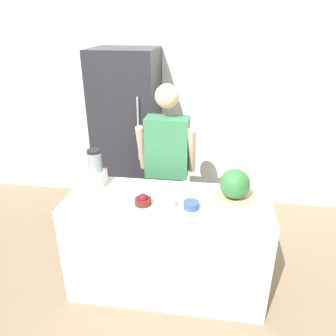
# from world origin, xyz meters

# --- Properties ---
(ground_plane) EXTENTS (14.00, 14.00, 0.00)m
(ground_plane) POSITION_xyz_m (0.00, 0.00, 0.00)
(ground_plane) COLOR #7F6B51
(wall_back) EXTENTS (8.00, 0.06, 2.60)m
(wall_back) POSITION_xyz_m (0.00, 1.96, 1.30)
(wall_back) COLOR white
(wall_back) RESTS_ON ground_plane
(counter_island) EXTENTS (1.61, 0.63, 0.89)m
(counter_island) POSITION_xyz_m (0.00, 0.31, 0.44)
(counter_island) COLOR beige
(counter_island) RESTS_ON ground_plane
(refrigerator) EXTENTS (0.69, 0.68, 1.90)m
(refrigerator) POSITION_xyz_m (-0.64, 1.58, 0.95)
(refrigerator) COLOR #232328
(refrigerator) RESTS_ON ground_plane
(person) EXTENTS (0.54, 0.27, 1.66)m
(person) POSITION_xyz_m (-0.09, 0.93, 0.86)
(person) COLOR #4C608C
(person) RESTS_ON ground_plane
(cutting_board) EXTENTS (0.33, 0.24, 0.01)m
(cutting_board) POSITION_xyz_m (0.52, 0.39, 0.89)
(cutting_board) COLOR tan
(cutting_board) RESTS_ON counter_island
(watermelon) EXTENTS (0.23, 0.23, 0.23)m
(watermelon) POSITION_xyz_m (0.51, 0.38, 1.02)
(watermelon) COLOR #2D6B33
(watermelon) RESTS_ON cutting_board
(bowl_cherries) EXTENTS (0.13, 0.13, 0.09)m
(bowl_cherries) POSITION_xyz_m (-0.17, 0.20, 0.92)
(bowl_cherries) COLOR #511E19
(bowl_cherries) RESTS_ON counter_island
(bowl_cream) EXTENTS (0.13, 0.13, 0.10)m
(bowl_cream) POSITION_xyz_m (0.02, 0.20, 0.93)
(bowl_cream) COLOR white
(bowl_cream) RESTS_ON counter_island
(bowl_small_blue) EXTENTS (0.12, 0.12, 0.06)m
(bowl_small_blue) POSITION_xyz_m (0.20, 0.20, 0.91)
(bowl_small_blue) COLOR #334C9E
(bowl_small_blue) RESTS_ON counter_island
(blender) EXTENTS (0.15, 0.15, 0.31)m
(blender) POSITION_xyz_m (-0.63, 0.47, 1.02)
(blender) COLOR silver
(blender) RESTS_ON counter_island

